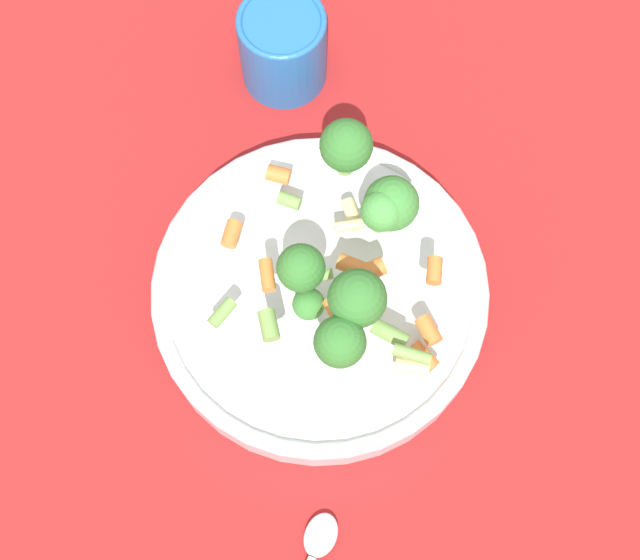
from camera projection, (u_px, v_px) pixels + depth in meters
ground_plane at (320, 302)px, 0.78m from camera, size 3.00×3.00×0.00m
bowl at (320, 294)px, 0.76m from camera, size 0.28×0.28×0.04m
pasta_salad at (353, 250)px, 0.69m from camera, size 0.19×0.22×0.10m
cup at (283, 46)px, 0.81m from camera, size 0.08×0.08×0.08m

